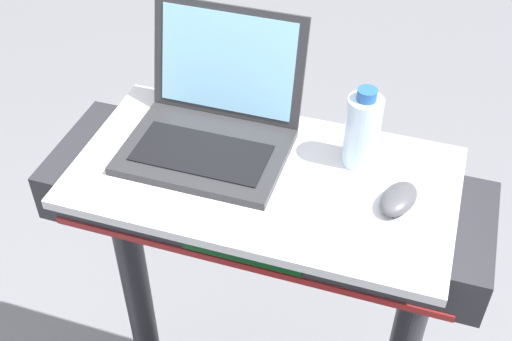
# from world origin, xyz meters

# --- Properties ---
(desk_board) EXTENTS (0.75, 0.41, 0.02)m
(desk_board) POSITION_xyz_m (0.00, 0.70, 1.09)
(desk_board) COLOR silver
(desk_board) RESTS_ON treadmill_base
(laptop) EXTENTS (0.33, 0.30, 0.25)m
(laptop) POSITION_xyz_m (-0.13, 0.76, 1.15)
(laptop) COLOR #2D2D30
(laptop) RESTS_ON desk_board
(computer_mouse) EXTENTS (0.09, 0.11, 0.03)m
(computer_mouse) POSITION_xyz_m (0.26, 0.69, 1.12)
(computer_mouse) COLOR #4C4C51
(computer_mouse) RESTS_ON desk_board
(water_bottle) EXTENTS (0.07, 0.07, 0.17)m
(water_bottle) POSITION_xyz_m (0.17, 0.79, 1.18)
(water_bottle) COLOR silver
(water_bottle) RESTS_ON desk_board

